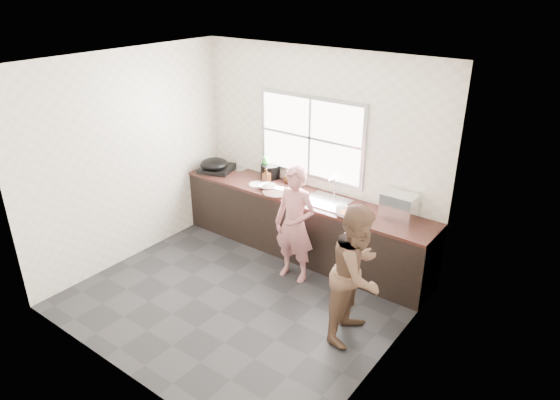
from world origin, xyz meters
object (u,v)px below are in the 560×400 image
Objects in this scene: cutting_board at (277,193)px; dish_rack at (399,206)px; bowl_mince at (268,187)px; burner at (217,168)px; bowl_held at (342,209)px; glass_jar at (263,172)px; bottle_brown_tall at (267,176)px; pot_lid_left at (227,167)px; person_side at (357,273)px; bottle_brown_short at (288,177)px; pot_lid_right at (239,168)px; bowl_crabs at (346,214)px; plate_food at (257,185)px; black_pot at (270,171)px; woman at (295,228)px; bottle_green at (265,166)px; wok at (214,164)px.

dish_rack is at bearing 11.86° from cutting_board.
burner is at bearing 174.86° from bowl_mince.
bowl_held reaches higher than burner.
bowl_held is 1.55m from glass_jar.
pot_lid_left is (-0.83, 0.10, -0.09)m from bottle_brown_tall.
person_side is 8.94× the size of bottle_brown_short.
pot_lid_left and pot_lid_right have the same top height.
person_side is 2.59m from glass_jar.
bottle_brown_tall is (-1.41, 0.27, 0.06)m from bowl_crabs.
pot_lid_left is (0.03, 0.18, -0.03)m from burner.
cutting_board is 1.70× the size of plate_food.
pot_lid_right is (0.22, 0.26, -0.03)m from burner.
burner is at bearing -162.20° from black_pot.
glass_jar is at bearing 0.00° from pot_lid_right.
dish_rack is at bearing 3.56° from burner.
bowl_mince is (-1.88, 0.94, 0.15)m from person_side.
glass_jar is 0.24× the size of dish_rack.
black_pot reaches higher than bottle_brown_tall.
burner reaches higher than pot_lid_left.
woman reaches higher than glass_jar.
dish_rack reaches higher than bottle_brown_tall.
dish_rack is (1.00, 0.70, 0.32)m from woman.
pot_lid_left is (-1.08, -0.08, -0.08)m from bottle_brown_short.
black_pot reaches higher than pot_lid_right.
bottle_green is at bearing 0.00° from pot_lid_right.
person_side is 2.29m from plate_food.
bottle_brown_short is at bearing 161.62° from bowl_held.
cutting_board is 0.21m from bowl_mince.
person_side reaches higher than bowl_mince.
bottle_brown_tall is at bearing -6.64° from pot_lid_left.
bowl_crabs is 2.28m from burner.
black_pot is at bearing 136.17° from cutting_board.
cutting_board is 1.23m from burner.
pot_lid_right is (-2.69, 1.29, 0.12)m from person_side.
bowl_held is (-0.10, 0.09, 0.00)m from bowl_crabs.
dish_rack reaches higher than plate_food.
pot_lid_left is (-1.75, 0.71, 0.18)m from woman.
wok is at bearing -152.32° from glass_jar.
burner reaches higher than bowl_crabs.
bowl_mince is 0.48m from bottle_green.
bottle_green is 1.68× the size of bottle_brown_tall.
bowl_crabs is 2.10× the size of glass_jar.
bottle_brown_tall is at bearing 169.22° from bowl_crabs.
bottle_green reaches higher than pot_lid_left.
pot_lid_right is at bearing 169.76° from bowl_held.
black_pot is at bearing 178.16° from dish_rack.
person_side is 4.76× the size of bottle_green.
person_side is at bearing -35.64° from bottle_brown_short.
black_pot reaches higher than pot_lid_left.
bowl_held is 0.87× the size of pot_lid_left.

